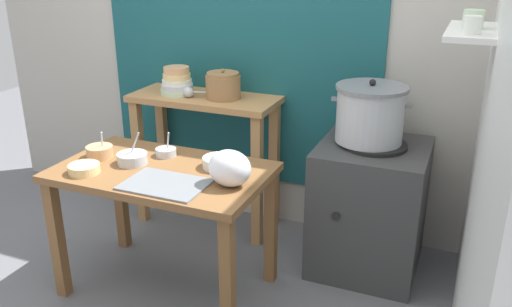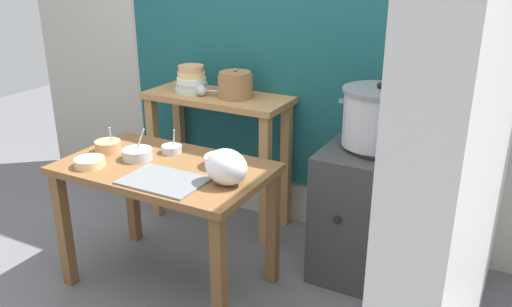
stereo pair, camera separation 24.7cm
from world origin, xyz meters
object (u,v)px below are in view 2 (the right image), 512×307
object	(u,v)px
back_shelf_table	(218,127)
clay_pot	(235,85)
serving_tray	(164,181)
prep_bowl_1	(108,146)
bowl_stack_enamel	(192,80)
prep_bowl_4	(138,154)
prep_bowl_3	(172,149)
steamer_pot	(377,117)
stove_block	(375,212)
prep_bowl_2	(90,162)
plastic_bag	(226,167)
prep_bowl_0	(221,161)
prep_table	(166,184)
ladle	(203,91)

from	to	relation	value
back_shelf_table	clay_pot	xyz separation A→B (m)	(0.14, 0.00, 0.30)
serving_tray	prep_bowl_1	size ratio (longest dim) A/B	2.63
bowl_stack_enamel	prep_bowl_4	size ratio (longest dim) A/B	1.26
back_shelf_table	prep_bowl_3	bearing A→B (deg)	-82.67
bowl_stack_enamel	clay_pot	bearing A→B (deg)	3.93
bowl_stack_enamel	steamer_pot	bearing A→B (deg)	-3.98
stove_block	serving_tray	bearing A→B (deg)	-135.91
back_shelf_table	prep_bowl_2	size ratio (longest dim) A/B	6.06
plastic_bag	prep_bowl_0	bearing A→B (deg)	128.12
prep_bowl_0	prep_bowl_1	bearing A→B (deg)	-169.67
stove_block	clay_pot	distance (m)	1.16
plastic_bag	back_shelf_table	bearing A→B (deg)	124.37
clay_pot	prep_bowl_2	size ratio (longest dim) A/B	1.38
stove_block	bowl_stack_enamel	distance (m)	1.44
prep_bowl_0	steamer_pot	bearing A→B (deg)	39.01
plastic_bag	prep_bowl_2	distance (m)	0.76
back_shelf_table	prep_bowl_2	world-z (taller)	back_shelf_table
serving_tray	plastic_bag	bearing A→B (deg)	21.63
bowl_stack_enamel	serving_tray	distance (m)	1.06
prep_bowl_1	prep_bowl_4	size ratio (longest dim) A/B	0.88
serving_tray	prep_bowl_2	world-z (taller)	prep_bowl_2
bowl_stack_enamel	serving_tray	xyz separation A→B (m)	(0.46, -0.93, -0.25)
prep_bowl_0	prep_bowl_1	size ratio (longest dim) A/B	1.15
prep_bowl_1	prep_bowl_4	bearing A→B (deg)	-1.62
prep_bowl_2	prep_bowl_4	size ratio (longest dim) A/B	0.92
prep_bowl_3	prep_bowl_4	xyz separation A→B (m)	(-0.10, -0.16, 0.01)
back_shelf_table	plastic_bag	size ratio (longest dim) A/B	4.51
clay_pot	prep_bowl_1	size ratio (longest dim) A/B	1.44
stove_block	prep_bowl_0	size ratio (longest dim) A/B	4.46
prep_table	back_shelf_table	world-z (taller)	back_shelf_table
bowl_stack_enamel	ladle	bearing A→B (deg)	-19.98
back_shelf_table	clay_pot	distance (m)	0.33
ladle	plastic_bag	xyz separation A→B (m)	(0.63, -0.77, -0.12)
prep_table	prep_bowl_4	size ratio (longest dim) A/B	6.40
prep_bowl_0	prep_table	bearing A→B (deg)	-153.73
prep_bowl_1	prep_table	bearing A→B (deg)	-1.54
clay_pot	prep_bowl_0	xyz separation A→B (m)	(0.29, -0.65, -0.23)
clay_pot	prep_bowl_2	bearing A→B (deg)	-107.96
back_shelf_table	prep_bowl_2	bearing A→B (deg)	-100.37
prep_table	prep_bowl_4	xyz separation A→B (m)	(-0.18, 0.00, 0.14)
steamer_pot	bowl_stack_enamel	distance (m)	1.27
back_shelf_table	ladle	xyz separation A→B (m)	(-0.06, -0.06, 0.26)
bowl_stack_enamel	prep_bowl_2	size ratio (longest dim) A/B	1.37
clay_pot	prep_bowl_3	world-z (taller)	clay_pot
bowl_stack_enamel	prep_bowl_0	bearing A→B (deg)	-45.92
prep_bowl_1	prep_bowl_3	world-z (taller)	prep_bowl_1
stove_block	clay_pot	world-z (taller)	clay_pot
prep_table	stove_block	size ratio (longest dim) A/B	1.41
back_shelf_table	ladle	size ratio (longest dim) A/B	3.56
ladle	plastic_bag	bearing A→B (deg)	-50.52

